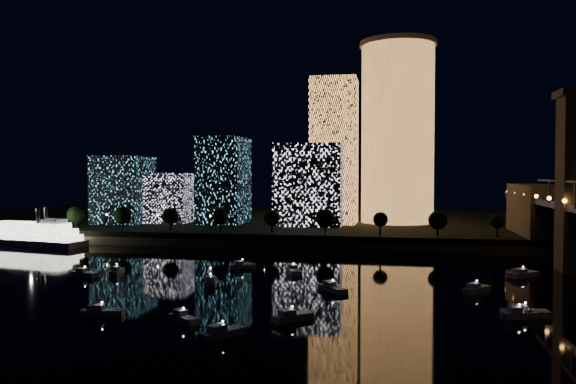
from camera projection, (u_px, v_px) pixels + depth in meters
name	position (u px, v px, depth m)	size (l,w,h in m)	color
ground	(323.00, 303.00, 117.33)	(520.00, 520.00, 0.00)	black
far_bank	(363.00, 223.00, 274.43)	(420.00, 160.00, 5.00)	black
seawall	(351.00, 246.00, 197.84)	(420.00, 6.00, 3.00)	#6B5E4C
tower_cylindrical	(397.00, 132.00, 250.62)	(34.00, 34.00, 80.35)	#FEA351
tower_rectangular	(334.00, 151.00, 247.18)	(19.97, 19.97, 63.53)	#FEA351
midrise_blocks	(222.00, 186.00, 246.63)	(107.76, 31.62, 37.86)	white
riverboat	(26.00, 235.00, 212.17)	(49.99, 18.72, 14.77)	silver
motorboats	(305.00, 290.00, 127.15)	(121.93, 74.64, 2.78)	silver
esplanade_trees	(249.00, 217.00, 210.54)	(166.03, 7.00, 9.00)	black
street_lamps	(265.00, 220.00, 215.60)	(132.70, 0.70, 5.65)	black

